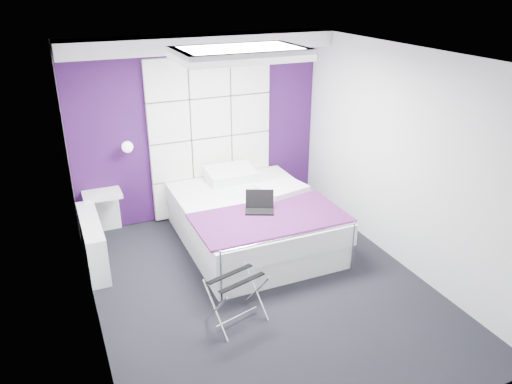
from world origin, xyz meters
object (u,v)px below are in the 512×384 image
radiator (93,242)px  wall_lamp (127,146)px  bed (252,220)px  laptop (258,206)px  luggage_rack (236,300)px  nightstand (102,194)px

radiator → wall_lamp: bearing=49.9°
radiator → bed: bearing=-7.4°
radiator → laptop: laptop is taller
bed → luggage_rack: 1.70m
radiator → nightstand: (0.24, 0.72, 0.31)m
wall_lamp → bed: 1.92m
nightstand → luggage_rack: nightstand is taller
bed → laptop: (-0.06, -0.33, 0.36)m
wall_lamp → nightstand: (-0.40, -0.04, -0.61)m
luggage_rack → radiator: bearing=108.4°
wall_lamp → bed: wall_lamp is taller
nightstand → luggage_rack: (0.96, -2.48, -0.34)m
wall_lamp → luggage_rack: (0.56, -2.52, -0.95)m
laptop → bed: bearing=105.0°
wall_lamp → laptop: 1.95m
luggage_rack → laptop: bearing=41.4°
wall_lamp → nightstand: wall_lamp is taller
wall_lamp → radiator: bearing=-130.1°
radiator → luggage_rack: bearing=-55.7°
bed → nightstand: bed is taller
radiator → laptop: size_ratio=3.45×
wall_lamp → luggage_rack: bearing=-77.5°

